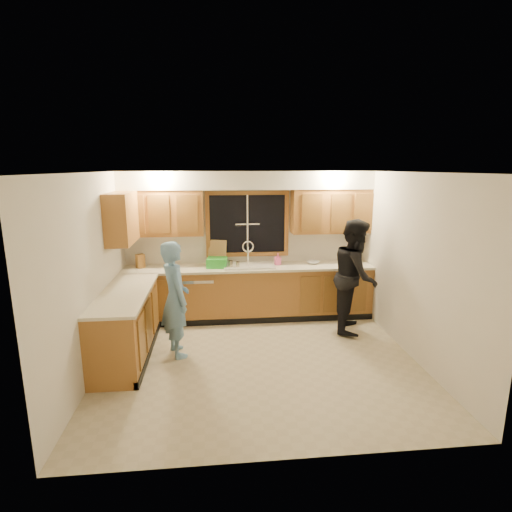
{
  "coord_description": "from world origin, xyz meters",
  "views": [
    {
      "loc": [
        -0.55,
        -4.95,
        2.56
      ],
      "look_at": [
        0.02,
        0.65,
        1.31
      ],
      "focal_mm": 28.0,
      "sensor_mm": 36.0,
      "label": 1
    }
  ],
  "objects_px": {
    "man": "(175,299)",
    "knife_block": "(140,261)",
    "dishwasher": "(199,297)",
    "soap_bottle": "(278,259)",
    "woman": "(355,276)",
    "stove": "(117,342)",
    "dish_crate": "(217,262)",
    "sink": "(249,269)",
    "bowl": "(313,262)"
  },
  "relations": [
    {
      "from": "dishwasher",
      "to": "woman",
      "type": "relative_size",
      "value": 0.46
    },
    {
      "from": "sink",
      "to": "dishwasher",
      "type": "relative_size",
      "value": 1.05
    },
    {
      "from": "man",
      "to": "stove",
      "type": "bearing_deg",
      "value": 107.25
    },
    {
      "from": "knife_block",
      "to": "bowl",
      "type": "relative_size",
      "value": 1.1
    },
    {
      "from": "woman",
      "to": "soap_bottle",
      "type": "distance_m",
      "value": 1.35
    },
    {
      "from": "man",
      "to": "soap_bottle",
      "type": "height_order",
      "value": "man"
    },
    {
      "from": "man",
      "to": "knife_block",
      "type": "height_order",
      "value": "man"
    },
    {
      "from": "dishwasher",
      "to": "dish_crate",
      "type": "relative_size",
      "value": 2.52
    },
    {
      "from": "dishwasher",
      "to": "bowl",
      "type": "bearing_deg",
      "value": 1.91
    },
    {
      "from": "dish_crate",
      "to": "dishwasher",
      "type": "bearing_deg",
      "value": -176.84
    },
    {
      "from": "sink",
      "to": "man",
      "type": "distance_m",
      "value": 1.71
    },
    {
      "from": "woman",
      "to": "stove",
      "type": "bearing_deg",
      "value": 129.05
    },
    {
      "from": "stove",
      "to": "woman",
      "type": "height_order",
      "value": "woman"
    },
    {
      "from": "man",
      "to": "dish_crate",
      "type": "xyz_separation_m",
      "value": [
        0.58,
        1.29,
        0.19
      ]
    },
    {
      "from": "dishwasher",
      "to": "man",
      "type": "distance_m",
      "value": 1.36
    },
    {
      "from": "stove",
      "to": "knife_block",
      "type": "xyz_separation_m",
      "value": [
        -0.01,
        1.89,
        0.59
      ]
    },
    {
      "from": "sink",
      "to": "man",
      "type": "height_order",
      "value": "man"
    },
    {
      "from": "dishwasher",
      "to": "bowl",
      "type": "relative_size",
      "value": 3.89
    },
    {
      "from": "woman",
      "to": "bowl",
      "type": "bearing_deg",
      "value": 54.85
    },
    {
      "from": "soap_bottle",
      "to": "bowl",
      "type": "bearing_deg",
      "value": 0.07
    },
    {
      "from": "man",
      "to": "dish_crate",
      "type": "height_order",
      "value": "man"
    },
    {
      "from": "man",
      "to": "woman",
      "type": "xyz_separation_m",
      "value": [
        2.74,
        0.6,
        0.09
      ]
    },
    {
      "from": "stove",
      "to": "bowl",
      "type": "relative_size",
      "value": 4.27
    },
    {
      "from": "dishwasher",
      "to": "stove",
      "type": "relative_size",
      "value": 0.91
    },
    {
      "from": "stove",
      "to": "dish_crate",
      "type": "distance_m",
      "value": 2.29
    },
    {
      "from": "woman",
      "to": "knife_block",
      "type": "distance_m",
      "value": 3.52
    },
    {
      "from": "knife_block",
      "to": "dish_crate",
      "type": "distance_m",
      "value": 1.27
    },
    {
      "from": "stove",
      "to": "man",
      "type": "height_order",
      "value": "man"
    },
    {
      "from": "stove",
      "to": "bowl",
      "type": "distance_m",
      "value": 3.5
    },
    {
      "from": "dish_crate",
      "to": "bowl",
      "type": "relative_size",
      "value": 1.54
    },
    {
      "from": "stove",
      "to": "soap_bottle",
      "type": "height_order",
      "value": "soap_bottle"
    },
    {
      "from": "sink",
      "to": "man",
      "type": "xyz_separation_m",
      "value": [
        -1.12,
        -1.29,
        -0.06
      ]
    },
    {
      "from": "dishwasher",
      "to": "man",
      "type": "relative_size",
      "value": 0.51
    },
    {
      "from": "dishwasher",
      "to": "dish_crate",
      "type": "bearing_deg",
      "value": 3.16
    },
    {
      "from": "dishwasher",
      "to": "knife_block",
      "type": "distance_m",
      "value": 1.15
    },
    {
      "from": "stove",
      "to": "dish_crate",
      "type": "bearing_deg",
      "value": 55.4
    },
    {
      "from": "soap_bottle",
      "to": "bowl",
      "type": "distance_m",
      "value": 0.62
    },
    {
      "from": "dish_crate",
      "to": "bowl",
      "type": "height_order",
      "value": "dish_crate"
    },
    {
      "from": "sink",
      "to": "man",
      "type": "relative_size",
      "value": 0.54
    },
    {
      "from": "dish_crate",
      "to": "soap_bottle",
      "type": "xyz_separation_m",
      "value": [
        1.04,
        0.05,
        0.02
      ]
    },
    {
      "from": "woman",
      "to": "bowl",
      "type": "xyz_separation_m",
      "value": [
        -0.5,
        0.74,
        0.05
      ]
    },
    {
      "from": "woman",
      "to": "dish_crate",
      "type": "distance_m",
      "value": 2.27
    },
    {
      "from": "sink",
      "to": "woman",
      "type": "height_order",
      "value": "woman"
    },
    {
      "from": "dishwasher",
      "to": "bowl",
      "type": "height_order",
      "value": "bowl"
    },
    {
      "from": "sink",
      "to": "dishwasher",
      "type": "distance_m",
      "value": 0.96
    },
    {
      "from": "dishwasher",
      "to": "soap_bottle",
      "type": "relative_size",
      "value": 4.07
    },
    {
      "from": "soap_bottle",
      "to": "knife_block",
      "type": "bearing_deg",
      "value": 179.57
    },
    {
      "from": "stove",
      "to": "knife_block",
      "type": "distance_m",
      "value": 1.98
    },
    {
      "from": "dish_crate",
      "to": "sink",
      "type": "bearing_deg",
      "value": -0.26
    },
    {
      "from": "woman",
      "to": "dish_crate",
      "type": "height_order",
      "value": "woman"
    }
  ]
}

